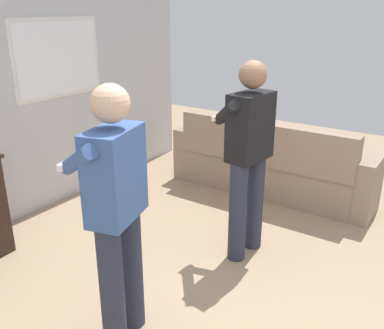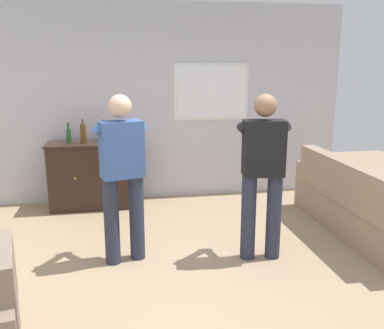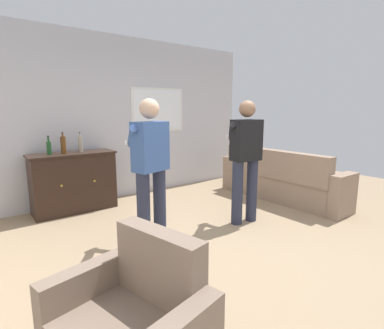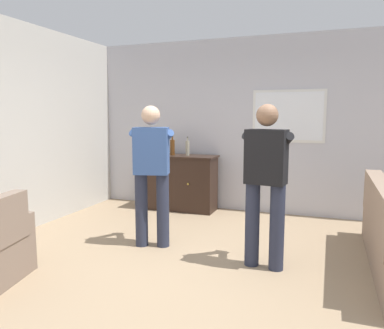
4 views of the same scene
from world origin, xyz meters
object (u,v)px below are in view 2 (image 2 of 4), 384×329
Objects in this scene: person_standing_right at (263,169)px; bottle_liquor_amber at (83,133)px; bottle_spirits_clear at (69,135)px; sideboard_cabinet at (95,175)px; bottle_wine_green at (103,133)px; person_standing_left at (122,171)px; couch at (355,208)px.

bottle_liquor_amber is at bearing 134.17° from person_standing_right.
person_standing_right reaches higher than bottle_spirits_clear.
bottle_spirits_clear is (-0.31, 0.01, 0.56)m from sideboard_cabinet.
sideboard_cabinet is 4.03× the size of bottle_wine_green.
person_standing_left is 1.38m from person_standing_right.
person_standing_right is at bearing -43.42° from bottle_spirits_clear.
person_standing_right reaches higher than bottle_liquor_amber.
person_standing_right reaches higher than couch.
sideboard_cabinet is at bearing -175.27° from bottle_wine_green.
person_standing_right is at bearing -7.28° from person_standing_left.
sideboard_cabinet is at bearing 132.05° from person_standing_right.
bottle_wine_green is (-2.87, 1.58, 0.70)m from couch.
couch is 1.40× the size of person_standing_right.
sideboard_cabinet is 0.74× the size of person_standing_right.
bottle_liquor_amber is at bearing -8.36° from bottle_spirits_clear.
couch is 1.40× the size of person_standing_left.
couch is at bearing 15.84° from person_standing_right.
bottle_wine_green is 2.51m from person_standing_right.
bottle_wine_green is 0.18× the size of person_standing_right.
couch is 1.45m from person_standing_right.
bottle_spirits_clear is at bearing 154.60° from couch.
person_standing_left reaches higher than bottle_wine_green.
person_standing_right is (-1.27, -0.36, 0.60)m from couch.
bottle_spirits_clear is (-3.32, 1.58, 0.68)m from couch.
person_standing_right is (2.05, -1.94, -0.08)m from bottle_spirits_clear.
bottle_spirits_clear reaches higher than couch.
sideboard_cabinet is at bearing -2.18° from bottle_spirits_clear.
bottle_spirits_clear is 2.82m from person_standing_right.
person_standing_right is at bearing -164.16° from couch.
bottle_spirits_clear is at bearing 110.90° from person_standing_left.
person_standing_left and person_standing_right have the same top height.
sideboard_cabinet is 0.64m from bottle_spirits_clear.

